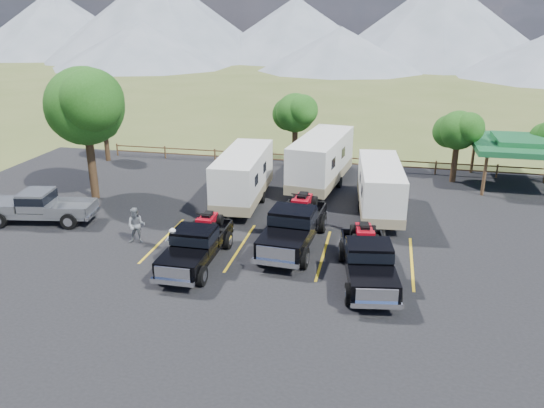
% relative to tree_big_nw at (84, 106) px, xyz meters
% --- Properties ---
extents(ground, '(320.00, 320.00, 0.00)m').
position_rel_tree_big_nw_xyz_m(ground, '(12.55, -9.03, -5.60)').
color(ground, '#445323').
rests_on(ground, ground).
extents(asphalt_lot, '(44.00, 34.00, 0.04)m').
position_rel_tree_big_nw_xyz_m(asphalt_lot, '(12.55, -6.03, -5.58)').
color(asphalt_lot, black).
rests_on(asphalt_lot, ground).
extents(stall_lines, '(12.12, 5.50, 0.01)m').
position_rel_tree_big_nw_xyz_m(stall_lines, '(12.55, -5.03, -5.55)').
color(stall_lines, gold).
rests_on(stall_lines, asphalt_lot).
extents(tree_big_nw, '(5.54, 5.18, 7.84)m').
position_rel_tree_big_nw_xyz_m(tree_big_nw, '(0.00, 0.00, 0.00)').
color(tree_big_nw, black).
rests_on(tree_big_nw, ground).
extents(tree_ne_a, '(3.11, 2.92, 4.76)m').
position_rel_tree_big_nw_xyz_m(tree_ne_a, '(21.52, 7.99, -2.11)').
color(tree_ne_a, black).
rests_on(tree_ne_a, ground).
extents(tree_north, '(3.46, 3.24, 5.25)m').
position_rel_tree_big_nw_xyz_m(tree_north, '(10.52, 9.99, -1.76)').
color(tree_north, black).
rests_on(tree_north, ground).
extents(tree_nw_small, '(2.59, 2.43, 3.85)m').
position_rel_tree_big_nw_xyz_m(tree_nw_small, '(-3.48, 7.99, -2.81)').
color(tree_nw_small, black).
rests_on(tree_nw_small, ground).
extents(rail_fence, '(36.12, 0.12, 1.00)m').
position_rel_tree_big_nw_xyz_m(rail_fence, '(14.55, 9.47, -4.99)').
color(rail_fence, brown).
rests_on(rail_fence, ground).
extents(pavilion, '(6.20, 6.20, 3.22)m').
position_rel_tree_big_nw_xyz_m(pavilion, '(25.55, 7.97, -2.81)').
color(pavilion, brown).
rests_on(pavilion, ground).
extents(mountain_range, '(209.00, 71.00, 20.00)m').
position_rel_tree_big_nw_xyz_m(mountain_range, '(4.92, 96.95, 2.28)').
color(mountain_range, slate).
rests_on(mountain_range, ground).
extents(rig_left, '(2.04, 5.77, 1.93)m').
position_rel_tree_big_nw_xyz_m(rig_left, '(9.10, -7.06, -4.63)').
color(rig_left, black).
rests_on(rig_left, asphalt_lot).
extents(rig_center, '(2.65, 6.67, 2.19)m').
position_rel_tree_big_nw_xyz_m(rig_center, '(13.01, -4.30, -4.50)').
color(rig_center, black).
rests_on(rig_center, asphalt_lot).
extents(rig_right, '(2.82, 6.18, 1.99)m').
position_rel_tree_big_nw_xyz_m(rig_right, '(16.62, -7.10, -4.60)').
color(rig_right, black).
rests_on(rig_right, asphalt_lot).
extents(trailer_left, '(2.60, 8.83, 3.06)m').
position_rel_tree_big_nw_xyz_m(trailer_left, '(9.09, 0.94, -3.95)').
color(trailer_left, silver).
rests_on(trailer_left, asphalt_lot).
extents(trailer_center, '(3.45, 9.57, 3.31)m').
position_rel_tree_big_nw_xyz_m(trailer_center, '(13.12, 4.93, -3.83)').
color(trailer_center, silver).
rests_on(trailer_center, asphalt_lot).
extents(trailer_right, '(2.78, 8.32, 2.88)m').
position_rel_tree_big_nw_xyz_m(trailer_right, '(16.90, 0.75, -4.05)').
color(trailer_right, silver).
rests_on(trailer_right, asphalt_lot).
extents(pickup_silver, '(6.04, 2.80, 1.74)m').
position_rel_tree_big_nw_xyz_m(pickup_silver, '(-0.70, -4.20, -4.65)').
color(pickup_silver, slate).
rests_on(pickup_silver, asphalt_lot).
extents(person_a, '(0.76, 0.58, 1.85)m').
position_rel_tree_big_nw_xyz_m(person_a, '(8.23, -7.66, -4.63)').
color(person_a, white).
rests_on(person_a, asphalt_lot).
extents(person_b, '(1.00, 0.85, 1.80)m').
position_rel_tree_big_nw_xyz_m(person_b, '(5.49, -5.63, -4.66)').
color(person_b, slate).
rests_on(person_b, asphalt_lot).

